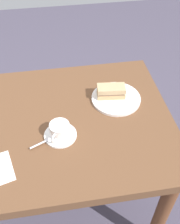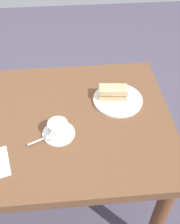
# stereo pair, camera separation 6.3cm
# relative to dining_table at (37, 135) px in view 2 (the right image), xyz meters

# --- Properties ---
(ground_plane) EXTENTS (6.00, 6.00, 0.00)m
(ground_plane) POSITION_rel_dining_table_xyz_m (0.00, 0.00, -0.67)
(ground_plane) COLOR #4B4557
(dining_table) EXTENTS (1.29, 0.83, 0.77)m
(dining_table) POSITION_rel_dining_table_xyz_m (0.00, 0.00, 0.00)
(dining_table) COLOR brown
(dining_table) RESTS_ON ground_plane
(sandwich_plate) EXTENTS (0.25, 0.25, 0.01)m
(sandwich_plate) POSITION_rel_dining_table_xyz_m (0.41, 0.10, 0.11)
(sandwich_plate) COLOR white
(sandwich_plate) RESTS_ON dining_table
(sandwich_front) EXTENTS (0.14, 0.08, 0.06)m
(sandwich_front) POSITION_rel_dining_table_xyz_m (0.39, 0.12, 0.15)
(sandwich_front) COLOR tan
(sandwich_front) RESTS_ON sandwich_plate
(coffee_saucer) EXTENTS (0.14, 0.14, 0.01)m
(coffee_saucer) POSITION_rel_dining_table_xyz_m (0.11, -0.09, 0.11)
(coffee_saucer) COLOR white
(coffee_saucer) RESTS_ON dining_table
(coffee_cup) EXTENTS (0.09, 0.11, 0.06)m
(coffee_cup) POSITION_rel_dining_table_xyz_m (0.11, -0.09, 0.15)
(coffee_cup) COLOR white
(coffee_cup) RESTS_ON coffee_saucer
(spoon) EXTENTS (0.09, 0.05, 0.01)m
(spoon) POSITION_rel_dining_table_xyz_m (0.04, -0.12, 0.12)
(spoon) COLOR silver
(spoon) RESTS_ON coffee_saucer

